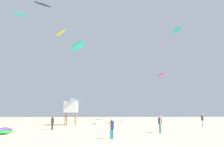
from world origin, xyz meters
The scene contains 11 objects.
person_foreground centered at (-0.62, 6.18, 0.95)m, with size 0.40×0.42×1.63m.
person_midground centered at (4.54, 10.80, 1.01)m, with size 0.39×0.57×1.73m.
person_left centered at (-7.18, 15.14, 0.90)m, with size 0.35×0.51×1.54m.
person_right centered at (12.47, 18.48, 1.04)m, with size 0.40×0.59×1.78m.
lifeguard_tower centered at (-6.04, 23.16, 3.05)m, with size 2.30×2.30×4.15m.
kite_aloft_0 centered at (-4.41, 15.03, 10.11)m, with size 2.82×4.34×0.59m.
kite_aloft_3 centered at (10.98, 32.99, 9.42)m, with size 1.09×3.76×0.96m.
kite_aloft_4 centered at (16.40, 37.92, 20.81)m, with size 1.53×4.14×0.61m.
kite_aloft_5 centered at (-14.56, 23.39, 17.62)m, with size 2.01×2.15×0.33m.
kite_aloft_6 centered at (-8.49, 25.85, 15.49)m, with size 2.73×3.68×0.79m.
kite_aloft_9 centered at (-15.64, 40.40, 27.62)m, with size 4.22×3.86×0.66m.
Camera 1 is at (-1.60, -12.77, 2.35)m, focal length 36.78 mm.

